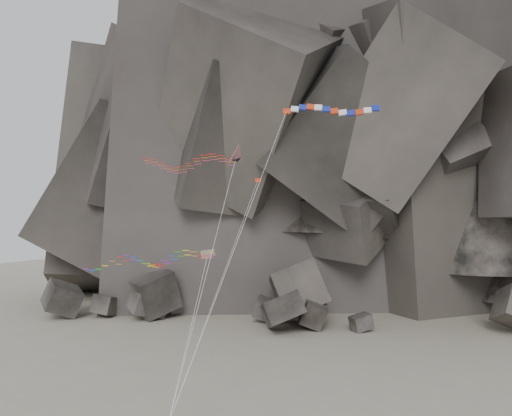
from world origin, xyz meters
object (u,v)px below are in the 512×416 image
(banner_kite, at_px, (329,112))
(pennant_kite, at_px, (241,226))
(parafoil_kite, at_px, (141,261))
(delta_kite, at_px, (184,162))

(banner_kite, xyz_separation_m, pennant_kite, (-6.63, -6.00, -10.58))
(parafoil_kite, bearing_deg, pennant_kite, -9.85)
(delta_kite, xyz_separation_m, banner_kite, (13.99, 1.80, 4.43))
(pennant_kite, bearing_deg, parafoil_kite, 160.22)
(delta_kite, bearing_deg, pennant_kite, -9.80)
(banner_kite, height_order, parafoil_kite, banner_kite)
(banner_kite, bearing_deg, delta_kite, 175.61)
(banner_kite, xyz_separation_m, parafoil_kite, (-18.03, -2.95, -14.04))
(delta_kite, height_order, banner_kite, banner_kite)
(banner_kite, relative_size, pennant_kite, 1.40)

